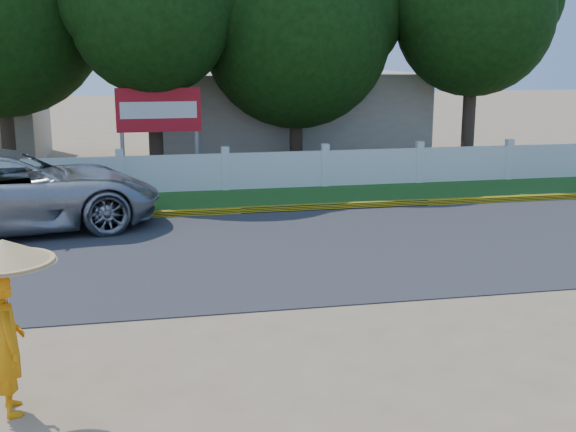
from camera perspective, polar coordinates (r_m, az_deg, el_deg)
name	(u,v)px	position (r m, az deg, el deg)	size (l,w,h in m)	color
ground	(315,333)	(10.66, 2.17, -9.21)	(120.00, 120.00, 0.00)	#9E8460
road	(264,250)	(14.84, -1.92, -2.74)	(60.00, 7.00, 0.02)	#38383A
grass_verge	(232,200)	(19.89, -4.45, 1.29)	(60.00, 3.50, 0.03)	#2D601E
curb	(240,211)	(18.23, -3.79, 0.43)	(40.00, 0.18, 0.16)	yellow
fence	(225,172)	(21.21, -4.96, 3.48)	(40.00, 0.10, 1.10)	silver
building_near	(282,115)	(28.21, -0.50, 8.02)	(10.00, 6.00, 3.20)	#B7AD99
vehicle	(10,191)	(17.45, -21.13, 1.86)	(3.08, 6.67, 1.85)	#A0A3A8
monk_with_parasol	(5,301)	(8.59, -21.43, -6.29)	(1.11, 1.11, 2.03)	orange
billboard	(159,115)	(21.97, -10.17, 7.84)	(2.50, 0.13, 2.95)	gray
tree_row	(112,24)	(23.90, -13.75, 14.54)	(29.35, 8.00, 8.70)	#473828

